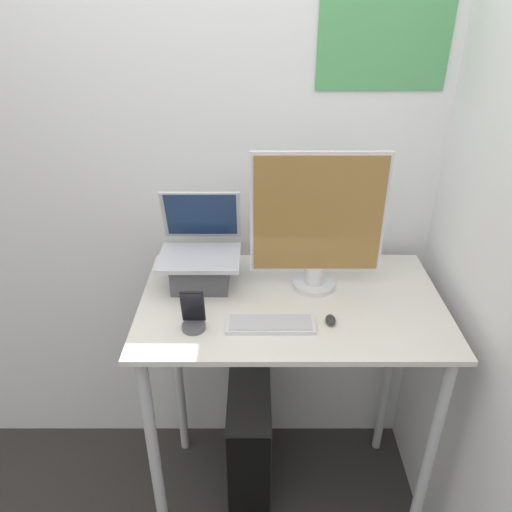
% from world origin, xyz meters
% --- Properties ---
extents(wall_back, '(6.00, 0.06, 2.60)m').
position_xyz_m(wall_back, '(0.00, 0.75, 1.30)').
color(wall_back, silver).
rests_on(wall_back, ground_plane).
extents(desk, '(1.09, 0.67, 1.10)m').
position_xyz_m(desk, '(0.00, 0.33, 0.90)').
color(desk, beige).
rests_on(desk, ground_plane).
extents(laptop, '(0.30, 0.28, 0.34)m').
position_xyz_m(laptop, '(-0.33, 0.44, 1.19)').
color(laptop, '#4C4C51').
rests_on(laptop, desk).
extents(monitor, '(0.47, 0.15, 0.52)m').
position_xyz_m(monitor, '(0.09, 0.42, 1.35)').
color(monitor, silver).
rests_on(monitor, desk).
extents(keyboard, '(0.30, 0.10, 0.02)m').
position_xyz_m(keyboard, '(-0.08, 0.18, 1.10)').
color(keyboard, silver).
rests_on(keyboard, desk).
extents(mouse, '(0.03, 0.05, 0.02)m').
position_xyz_m(mouse, '(0.12, 0.19, 1.11)').
color(mouse, '#262626').
rests_on(mouse, desk).
extents(cell_phone, '(0.08, 0.08, 0.15)m').
position_xyz_m(cell_phone, '(-0.33, 0.17, 1.14)').
color(cell_phone, '#4C4C51').
rests_on(cell_phone, desk).
extents(computer_tower, '(0.19, 0.48, 0.53)m').
position_xyz_m(computer_tower, '(-0.16, 0.45, 0.27)').
color(computer_tower, black).
rests_on(computer_tower, ground_plane).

